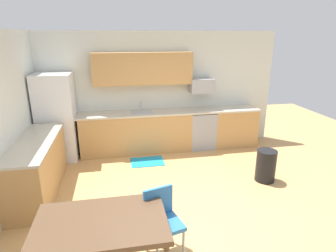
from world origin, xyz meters
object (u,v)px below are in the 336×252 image
(dining_table, at_px, (101,226))
(trash_bin, at_px, (266,166))
(microwave, at_px, (201,86))
(chair_near_table, at_px, (162,217))
(refrigerator, at_px, (57,118))
(oven_range, at_px, (201,129))

(dining_table, xyz_separation_m, trash_bin, (2.89, 1.71, -0.37))
(microwave, distance_m, dining_table, 4.35)
(chair_near_table, height_order, trash_bin, chair_near_table)
(trash_bin, bearing_deg, refrigerator, 155.67)
(refrigerator, distance_m, oven_range, 3.27)
(dining_table, height_order, trash_bin, dining_table)
(microwave, xyz_separation_m, chair_near_table, (-1.51, -3.41, -0.98))
(trash_bin, bearing_deg, dining_table, -149.38)
(oven_range, relative_size, trash_bin, 1.52)
(microwave, relative_size, chair_near_table, 0.64)
(chair_near_table, bearing_deg, trash_bin, 33.60)
(chair_near_table, distance_m, trash_bin, 2.64)
(refrigerator, xyz_separation_m, oven_range, (3.23, 0.08, -0.48))
(microwave, bearing_deg, dining_table, -121.03)
(dining_table, bearing_deg, oven_range, 58.26)
(microwave, relative_size, trash_bin, 0.90)
(microwave, distance_m, chair_near_table, 3.86)
(oven_range, height_order, dining_table, oven_range)
(dining_table, xyz_separation_m, chair_near_table, (0.70, 0.25, -0.17))
(refrigerator, distance_m, microwave, 3.29)
(oven_range, bearing_deg, refrigerator, -178.58)
(oven_range, bearing_deg, trash_bin, -69.66)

